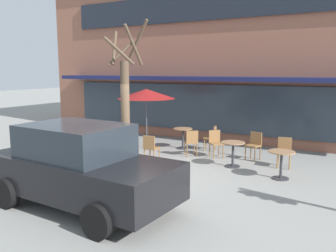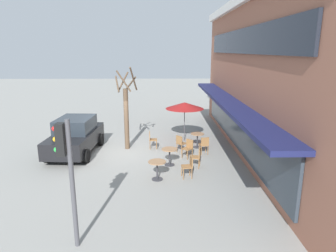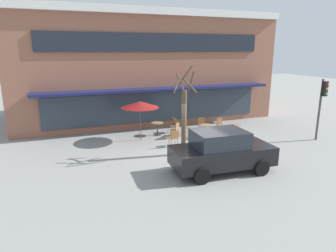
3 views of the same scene
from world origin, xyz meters
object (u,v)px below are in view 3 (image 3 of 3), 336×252
(cafe_chair_3, at_px, (174,137))
(cafe_chair_4, at_px, (185,127))
(cafe_table_streetside, at_px, (234,129))
(cafe_table_near_wall, at_px, (206,129))
(cafe_chair_5, at_px, (173,124))
(cafe_chair_1, at_px, (220,124))
(cafe_table_by_tree, at_px, (157,127))
(cafe_chair_2, at_px, (202,124))
(cafe_chair_0, at_px, (176,129))
(traffic_light_pole, at_px, (322,100))
(patio_umbrella_green_folded, at_px, (140,104))
(parked_sedan, at_px, (221,151))
(street_tree, at_px, (184,116))

(cafe_chair_3, height_order, cafe_chair_4, same)
(cafe_table_streetside, distance_m, cafe_chair_3, 3.90)
(cafe_table_near_wall, height_order, cafe_chair_5, cafe_chair_5)
(cafe_table_near_wall, height_order, cafe_chair_1, cafe_chair_1)
(cafe_table_near_wall, xyz_separation_m, cafe_table_by_tree, (-2.46, 1.51, 0.00))
(cafe_table_streetside, height_order, cafe_table_by_tree, same)
(cafe_chair_2, distance_m, cafe_chair_3, 3.37)
(cafe_chair_1, distance_m, cafe_chair_2, 1.14)
(cafe_table_by_tree, xyz_separation_m, cafe_chair_0, (0.80, -0.92, 0.01))
(cafe_table_near_wall, distance_m, cafe_chair_1, 1.53)
(cafe_chair_3, distance_m, cafe_chair_5, 2.77)
(cafe_table_near_wall, height_order, traffic_light_pole, traffic_light_pole)
(cafe_table_near_wall, relative_size, cafe_chair_1, 0.85)
(cafe_chair_1, distance_m, cafe_chair_3, 4.03)
(cafe_table_near_wall, relative_size, patio_umbrella_green_folded, 0.35)
(cafe_table_streetside, relative_size, cafe_chair_2, 0.85)
(cafe_chair_3, relative_size, cafe_chair_5, 1.00)
(cafe_chair_4, distance_m, parked_sedan, 5.58)
(cafe_table_streetside, height_order, cafe_chair_4, cafe_chair_4)
(street_tree, bearing_deg, cafe_chair_5, 75.92)
(cafe_chair_1, height_order, cafe_chair_3, same)
(cafe_table_by_tree, xyz_separation_m, cafe_chair_1, (3.80, -0.77, 0.01))
(patio_umbrella_green_folded, xyz_separation_m, cafe_chair_0, (1.99, -0.32, -1.50))
(patio_umbrella_green_folded, xyz_separation_m, cafe_chair_2, (3.96, 0.29, -1.50))
(cafe_table_streetside, xyz_separation_m, street_tree, (-3.88, -1.61, 1.37))
(cafe_chair_2, relative_size, traffic_light_pole, 0.26)
(cafe_chair_0, height_order, street_tree, street_tree)
(cafe_table_by_tree, relative_size, street_tree, 0.18)
(traffic_light_pole, bearing_deg, patio_umbrella_green_folded, 159.06)
(street_tree, bearing_deg, cafe_table_by_tree, 91.63)
(cafe_table_streetside, distance_m, cafe_chair_2, 2.11)
(cafe_chair_0, height_order, cafe_chair_4, same)
(cafe_chair_0, distance_m, traffic_light_pole, 8.15)
(patio_umbrella_green_folded, bearing_deg, parked_sedan, -70.83)
(patio_umbrella_green_folded, relative_size, cafe_chair_3, 2.47)
(cafe_table_near_wall, distance_m, street_tree, 3.46)
(street_tree, bearing_deg, patio_umbrella_green_folded, 113.14)
(cafe_chair_1, bearing_deg, cafe_table_near_wall, -151.39)
(cafe_table_streetside, xyz_separation_m, cafe_chair_3, (-3.88, -0.35, 0.01))
(cafe_chair_0, xyz_separation_m, cafe_chair_4, (0.74, 0.32, 0.00))
(cafe_table_near_wall, relative_size, cafe_table_by_tree, 1.00)
(cafe_chair_1, xyz_separation_m, cafe_chair_2, (-1.04, 0.46, 0.00))
(patio_umbrella_green_folded, xyz_separation_m, traffic_light_pole, (9.27, -3.55, 0.27))
(traffic_light_pole, bearing_deg, cafe_chair_2, 144.16)
(cafe_table_by_tree, relative_size, cafe_chair_5, 0.85)
(cafe_chair_1, relative_size, parked_sedan, 0.21)
(street_tree, relative_size, traffic_light_pole, 1.24)
(cafe_table_near_wall, xyz_separation_m, cafe_chair_4, (-0.92, 0.90, 0.01))
(cafe_table_near_wall, bearing_deg, cafe_table_streetside, -18.95)
(cafe_chair_0, height_order, cafe_chair_2, same)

